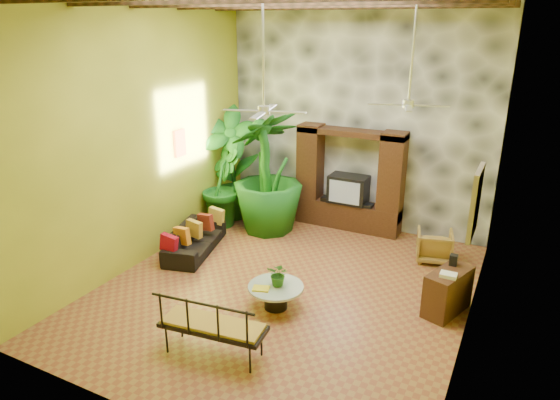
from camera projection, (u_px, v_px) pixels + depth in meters
The scene contains 20 objects.
ground at pixel (287, 288), 8.86m from camera, with size 7.00×7.00×0.00m, color brown.
back_wall at pixel (358, 116), 10.95m from camera, with size 6.00×0.02×5.00m, color olive.
left_wall at pixel (143, 133), 9.30m from camera, with size 0.02×7.00×5.00m, color olive.
right_wall at pixel (486, 176), 6.73m from camera, with size 0.02×7.00×5.00m, color olive.
stone_accent_wall at pixel (357, 116), 10.90m from camera, with size 5.98×0.10×4.98m, color #373A3F.
entertainment_center at pixel (349, 187), 11.16m from camera, with size 2.40×0.55×2.30m.
ceiling_fan_front at pixel (264, 96), 7.46m from camera, with size 1.28×1.28×1.86m.
ceiling_fan_back at pixel (409, 91), 8.03m from camera, with size 1.28×1.28×1.86m.
wall_art_mask at pixel (180, 143), 10.25m from camera, with size 0.06×0.32×0.55m, color #BD7916.
wall_art_painting at pixel (476, 203), 6.31m from camera, with size 0.06×0.70×0.90m, color #255088.
sofa at pixel (195, 239), 10.18m from camera, with size 1.84×0.72×0.54m, color black.
wicker_armchair at pixel (434, 246), 9.78m from camera, with size 0.66×0.68×0.62m, color brown.
tall_plant_a at pixel (231, 164), 11.58m from camera, with size 1.40×0.95×2.65m, color #1C6B1F.
tall_plant_b at pixel (221, 185), 11.35m from camera, with size 1.04×0.84×1.89m, color #185D1D.
tall_plant_c at pixel (268, 172), 10.87m from camera, with size 1.52×1.52×2.72m, color #175917.
coffee_table at pixel (276, 294), 8.17m from camera, with size 0.91×0.91×0.40m.
centerpiece_plant at pixel (279, 274), 8.07m from camera, with size 0.36×0.31×0.40m, color #235616.
yellow_tray at pixel (261, 289), 8.01m from camera, with size 0.27×0.19×0.03m, color yellow.
iron_bench at pixel (210, 324), 6.86m from camera, with size 1.56×0.72×0.57m.
side_console at pixel (448, 292), 8.01m from camera, with size 0.41×0.91×0.73m, color #3D2713.
Camera 1 is at (3.44, -7.01, 4.47)m, focal length 32.00 mm.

